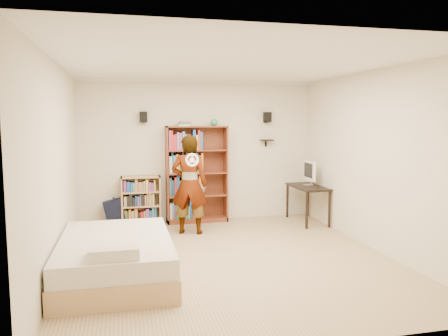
# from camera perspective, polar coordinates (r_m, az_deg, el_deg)

# --- Properties ---
(ground) EXTENTS (4.50, 5.00, 0.01)m
(ground) POSITION_cam_1_polar(r_m,az_deg,el_deg) (6.29, 0.72, -11.74)
(ground) COLOR tan
(ground) RESTS_ON ground
(room_shell) EXTENTS (4.52, 5.02, 2.71)m
(room_shell) POSITION_cam_1_polar(r_m,az_deg,el_deg) (5.99, 0.74, 4.51)
(room_shell) COLOR beige
(room_shell) RESTS_ON ground
(crown_molding) EXTENTS (4.50, 5.00, 0.06)m
(crown_molding) POSITION_cam_1_polar(r_m,az_deg,el_deg) (6.03, 0.75, 13.18)
(crown_molding) COLOR silver
(crown_molding) RESTS_ON room_shell
(speaker_left) EXTENTS (0.14, 0.12, 0.20)m
(speaker_left) POSITION_cam_1_polar(r_m,az_deg,el_deg) (8.22, -10.48, 6.56)
(speaker_left) COLOR black
(speaker_left) RESTS_ON room_shell
(speaker_right) EXTENTS (0.14, 0.12, 0.20)m
(speaker_right) POSITION_cam_1_polar(r_m,az_deg,el_deg) (8.67, 5.68, 6.62)
(speaker_right) COLOR black
(speaker_right) RESTS_ON room_shell
(wall_shelf) EXTENTS (0.25, 0.16, 0.02)m
(wall_shelf) POSITION_cam_1_polar(r_m,az_deg,el_deg) (8.69, 5.63, 3.65)
(wall_shelf) COLOR black
(wall_shelf) RESTS_ON room_shell
(tall_bookshelf) EXTENTS (1.16, 0.34, 1.83)m
(tall_bookshelf) POSITION_cam_1_polar(r_m,az_deg,el_deg) (8.32, -3.57, -0.83)
(tall_bookshelf) COLOR maroon
(tall_bookshelf) RESTS_ON ground
(low_bookshelf) EXTENTS (0.72, 0.27, 0.90)m
(low_bookshelf) POSITION_cam_1_polar(r_m,az_deg,el_deg) (8.32, -10.79, -4.17)
(low_bookshelf) COLOR tan
(low_bookshelf) RESTS_ON ground
(computer_desk) EXTENTS (0.51, 1.03, 0.70)m
(computer_desk) POSITION_cam_1_polar(r_m,az_deg,el_deg) (8.50, 10.84, -4.65)
(computer_desk) COLOR black
(computer_desk) RESTS_ON ground
(imac) EXTENTS (0.12, 0.47, 0.46)m
(imac) POSITION_cam_1_polar(r_m,az_deg,el_deg) (8.50, 10.98, -0.67)
(imac) COLOR white
(imac) RESTS_ON computer_desk
(daybed) EXTENTS (1.37, 2.10, 0.62)m
(daybed) POSITION_cam_1_polar(r_m,az_deg,el_deg) (5.68, -13.95, -10.65)
(daybed) COLOR white
(daybed) RESTS_ON ground
(person) EXTENTS (0.72, 0.58, 1.70)m
(person) POSITION_cam_1_polar(r_m,az_deg,el_deg) (7.47, -4.54, -2.17)
(person) COLOR black
(person) RESTS_ON ground
(wii_wheel) EXTENTS (0.22, 0.08, 0.23)m
(wii_wheel) POSITION_cam_1_polar(r_m,az_deg,el_deg) (7.11, -4.19, 1.05)
(wii_wheel) COLOR white
(wii_wheel) RESTS_ON person
(navy_bag) EXTENTS (0.40, 0.28, 0.51)m
(navy_bag) POSITION_cam_1_polar(r_m,az_deg,el_deg) (8.32, -14.11, -5.64)
(navy_bag) COLOR black
(navy_bag) RESTS_ON ground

